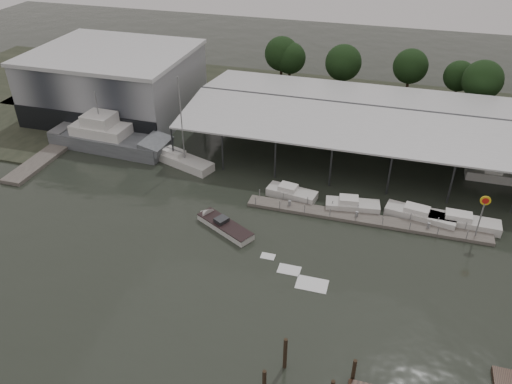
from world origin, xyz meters
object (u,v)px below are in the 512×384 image
(shell_fuel_sign, at_px, (483,209))
(white_sailboat, at_px, (182,160))
(grey_trawler, at_px, (110,138))
(speedboat_underway, at_px, (221,224))

(shell_fuel_sign, bearing_deg, white_sailboat, 170.47)
(white_sailboat, bearing_deg, shell_fuel_sign, 10.09)
(grey_trawler, distance_m, white_sailboat, 12.13)
(shell_fuel_sign, relative_size, speedboat_underway, 0.32)
(shell_fuel_sign, relative_size, white_sailboat, 0.43)
(grey_trawler, relative_size, speedboat_underway, 1.05)
(grey_trawler, bearing_deg, shell_fuel_sign, -6.23)
(white_sailboat, bearing_deg, speedboat_underway, -30.63)
(shell_fuel_sign, bearing_deg, grey_trawler, 170.89)
(shell_fuel_sign, distance_m, speedboat_underway, 28.45)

